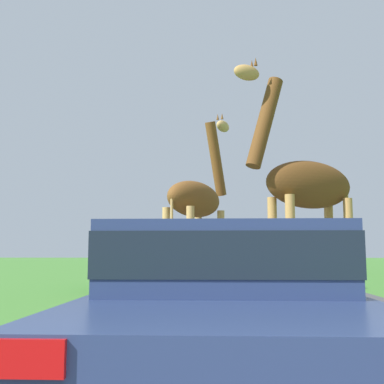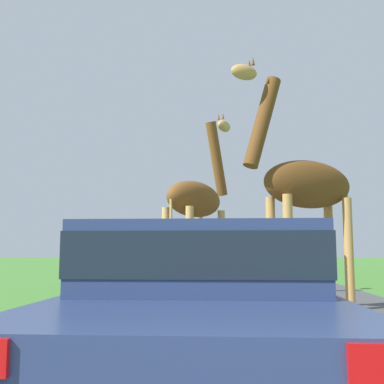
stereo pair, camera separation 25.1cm
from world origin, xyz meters
name	(u,v)px [view 1 (the left image)]	position (x,y,z in m)	size (l,w,h in m)	color
road	(223,269)	(0.00, 30.00, 0.00)	(7.32, 120.00, 0.00)	#4C4C4F
giraffe_near_road	(197,203)	(-0.91, 11.15, 2.28)	(1.77, 2.67, 4.77)	tan
giraffe_companion	(305,190)	(1.31, 9.33, 2.36)	(2.65, 1.77, 4.85)	tan
car_lead_maroon	(223,303)	(-0.43, 3.77, 0.72)	(1.89, 4.53, 1.35)	navy
car_queue_right	(212,258)	(-0.63, 27.37, 0.76)	(1.79, 4.57, 1.40)	maroon
car_queue_left	(206,261)	(-0.86, 19.21, 0.76)	(1.76, 4.51, 1.42)	silver
car_far_ahead	(139,264)	(-2.86, 14.79, 0.73)	(1.70, 4.22, 1.38)	#144C28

